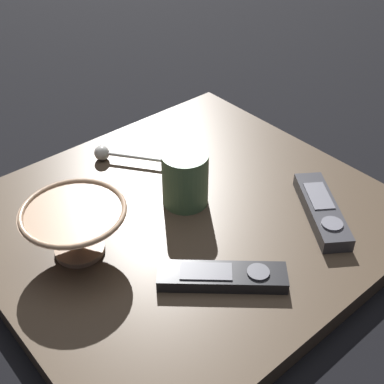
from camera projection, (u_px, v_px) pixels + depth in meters
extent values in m
plane|color=black|center=(185.00, 228.00, 0.86)|extent=(6.00, 6.00, 0.00)
cube|color=#4C3D2D|center=(185.00, 220.00, 0.85)|extent=(0.57, 0.62, 0.03)
cylinder|color=tan|center=(80.00, 249.00, 0.77)|extent=(0.07, 0.07, 0.01)
cone|color=tan|center=(76.00, 230.00, 0.74)|extent=(0.15, 0.15, 0.07)
torus|color=tan|center=(73.00, 212.00, 0.72)|extent=(0.15, 0.15, 0.01)
cylinder|color=#4C724C|center=(185.00, 179.00, 0.83)|extent=(0.08, 0.08, 0.09)
cylinder|color=silver|center=(138.00, 158.00, 0.94)|extent=(0.10, 0.08, 0.01)
sphere|color=silver|center=(102.00, 153.00, 0.95)|extent=(0.03, 0.03, 0.03)
cube|color=#38383D|center=(322.00, 210.00, 0.82)|extent=(0.17, 0.14, 0.02)
cylinder|color=slate|center=(332.00, 224.00, 0.78)|extent=(0.03, 0.03, 0.00)
cube|color=slate|center=(319.00, 196.00, 0.83)|extent=(0.08, 0.07, 0.00)
cube|color=black|center=(222.00, 277.00, 0.71)|extent=(0.15, 0.16, 0.02)
cylinder|color=#4C4C54|center=(258.00, 272.00, 0.71)|extent=(0.03, 0.03, 0.00)
cube|color=#4C4C54|center=(206.00, 271.00, 0.71)|extent=(0.07, 0.07, 0.00)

